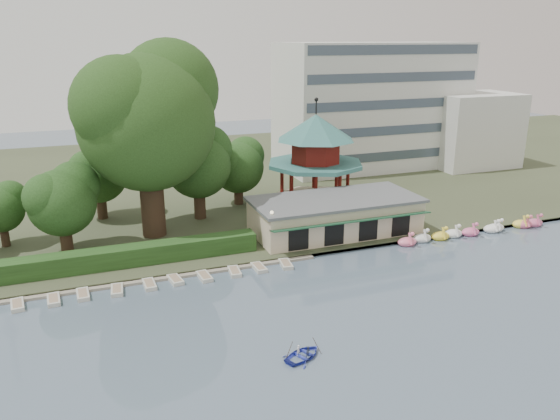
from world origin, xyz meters
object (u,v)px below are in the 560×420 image
dock (139,280)px  rowboat_with_passengers (303,352)px  boathouse (335,215)px  big_tree (147,113)px  pavilion (315,151)px

dock → rowboat_with_passengers: size_ratio=6.75×
boathouse → big_tree: big_tree is taller
pavilion → big_tree: size_ratio=0.65×
dock → rowboat_with_passengers: 19.02m
big_tree → rowboat_with_passengers: (5.98, -27.69, -13.29)m
dock → rowboat_with_passengers: (9.17, -16.66, 0.31)m
dock → pavilion: pavilion is taller
boathouse → pavilion: (2.00, 10.03, 5.11)m
rowboat_with_passengers → big_tree: bearing=102.2°
pavilion → rowboat_with_passengers: pavilion is taller
big_tree → rowboat_with_passengers: size_ratio=4.13×
dock → pavilion: (24.00, 14.80, 7.36)m
pavilion → big_tree: (-20.81, -3.77, 6.24)m
pavilion → rowboat_with_passengers: bearing=-115.2°
dock → boathouse: bearing=12.2°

